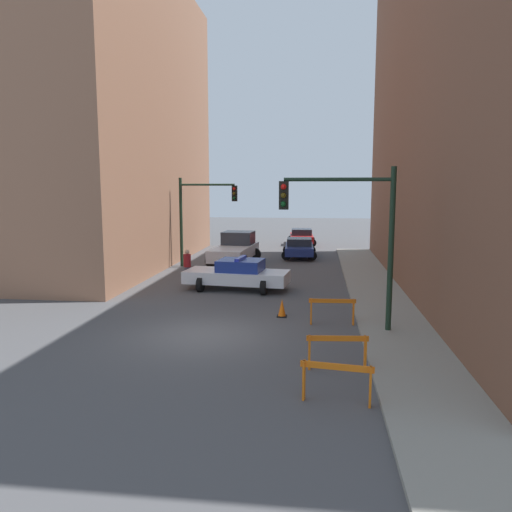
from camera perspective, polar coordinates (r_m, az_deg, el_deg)
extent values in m
plane|color=#4C4C4F|center=(16.19, -6.13, -8.98)|extent=(120.00, 120.00, 0.00)
cube|color=gray|center=(15.98, 16.36, -9.27)|extent=(2.40, 44.00, 0.12)
cube|color=#93664C|center=(33.22, -21.66, 14.22)|extent=(14.00, 20.00, 17.27)
cylinder|color=black|center=(16.29, 15.17, 0.69)|extent=(0.18, 0.18, 5.20)
cylinder|color=black|center=(16.02, 9.36, 8.63)|extent=(3.40, 0.12, 0.12)
cube|color=black|center=(16.05, 3.20, 6.94)|extent=(0.30, 0.22, 0.90)
sphere|color=red|center=(15.90, 3.17, 7.90)|extent=(0.18, 0.18, 0.18)
sphere|color=#4C3D0C|center=(15.90, 3.16, 6.93)|extent=(0.18, 0.18, 0.18)
sphere|color=#0C4219|center=(15.91, 3.15, 5.95)|extent=(0.18, 0.18, 0.18)
cylinder|color=black|center=(29.71, -8.56, 3.82)|extent=(0.18, 0.18, 5.20)
cylinder|color=black|center=(29.24, -5.60, 8.12)|extent=(3.20, 0.12, 0.12)
cube|color=black|center=(28.94, -2.47, 7.16)|extent=(0.30, 0.22, 0.90)
sphere|color=red|center=(28.79, -2.52, 7.69)|extent=(0.18, 0.18, 0.18)
sphere|color=#4C3D0C|center=(28.79, -2.51, 7.15)|extent=(0.18, 0.18, 0.18)
sphere|color=#0C4219|center=(28.80, -2.51, 6.62)|extent=(0.18, 0.18, 0.18)
cube|color=white|center=(22.86, -2.22, -2.37)|extent=(4.87, 2.35, 0.55)
cube|color=navy|center=(22.72, -1.77, -1.06)|extent=(2.14, 1.83, 0.52)
cylinder|color=black|center=(22.55, -6.37, -3.27)|extent=(0.29, 0.68, 0.66)
cylinder|color=black|center=(24.13, -5.01, -2.51)|extent=(0.29, 0.68, 0.66)
cylinder|color=black|center=(21.76, 0.89, -3.64)|extent=(0.29, 0.68, 0.66)
cylinder|color=black|center=(23.39, 1.79, -2.82)|extent=(0.29, 0.68, 0.66)
cube|color=#2633BF|center=(22.67, -1.77, -0.26)|extent=(0.35, 1.40, 0.12)
cube|color=silver|center=(30.35, -2.49, 0.47)|extent=(2.39, 5.53, 0.70)
cube|color=#2D333D|center=(31.30, -2.03, 2.09)|extent=(1.96, 1.86, 0.80)
cylinder|color=black|center=(32.22, -3.37, 0.28)|extent=(0.82, 0.32, 0.80)
cylinder|color=black|center=(31.81, -0.16, 0.19)|extent=(0.82, 0.32, 0.80)
cylinder|color=black|center=(29.03, -5.04, -0.59)|extent=(0.82, 0.32, 0.80)
cylinder|color=black|center=(28.57, -1.50, -0.70)|extent=(0.82, 0.32, 0.80)
cube|color=navy|center=(33.35, 4.96, 0.82)|extent=(1.96, 4.36, 0.52)
cube|color=#232833|center=(33.12, 4.97, 1.64)|extent=(1.65, 1.86, 0.48)
cylinder|color=black|center=(34.71, 3.59, 0.68)|extent=(0.63, 0.24, 0.62)
cylinder|color=black|center=(34.71, 6.33, 0.65)|extent=(0.63, 0.24, 0.62)
cylinder|color=black|center=(32.07, 3.48, 0.08)|extent=(0.63, 0.24, 0.62)
cylinder|color=black|center=(32.07, 6.44, 0.04)|extent=(0.63, 0.24, 0.62)
cube|color=maroon|center=(40.59, 5.22, 2.09)|extent=(2.05, 4.40, 0.52)
cube|color=#232833|center=(40.37, 5.23, 2.77)|extent=(1.69, 1.90, 0.48)
cylinder|color=black|center=(41.93, 4.04, 1.93)|extent=(0.63, 0.26, 0.62)
cylinder|color=black|center=(41.97, 6.30, 1.91)|extent=(0.63, 0.26, 0.62)
cylinder|color=black|center=(39.28, 4.06, 1.53)|extent=(0.63, 0.26, 0.62)
cylinder|color=black|center=(39.33, 6.47, 1.50)|extent=(0.63, 0.26, 0.62)
cylinder|color=#474C66|center=(24.57, -7.84, -2.17)|extent=(0.39, 0.39, 0.82)
cylinder|color=maroon|center=(24.46, -7.87, -0.51)|extent=(0.51, 0.51, 0.62)
sphere|color=tan|center=(24.40, -7.89, 0.46)|extent=(0.31, 0.31, 0.22)
cube|color=orange|center=(11.20, 9.23, -12.39)|extent=(1.59, 0.28, 0.14)
cube|color=orange|center=(11.43, 5.49, -13.94)|extent=(0.07, 0.17, 0.90)
cube|color=orange|center=(11.29, 12.94, -14.38)|extent=(0.07, 0.17, 0.90)
cube|color=orange|center=(13.15, 9.31, -9.28)|extent=(1.60, 0.21, 0.14)
cube|color=orange|center=(13.19, 6.11, -10.90)|extent=(0.07, 0.16, 0.90)
cube|color=orange|center=(13.39, 12.38, -10.76)|extent=(0.07, 0.16, 0.90)
cube|color=orange|center=(17.27, 8.73, -5.10)|extent=(1.60, 0.15, 0.14)
cube|color=orange|center=(17.31, 6.31, -6.32)|extent=(0.06, 0.16, 0.90)
cube|color=orange|center=(17.44, 11.07, -6.31)|extent=(0.06, 0.16, 0.90)
cube|color=black|center=(18.30, 2.98, -6.88)|extent=(0.36, 0.36, 0.04)
cone|color=#F2600C|center=(18.22, 2.99, -5.89)|extent=(0.28, 0.28, 0.62)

